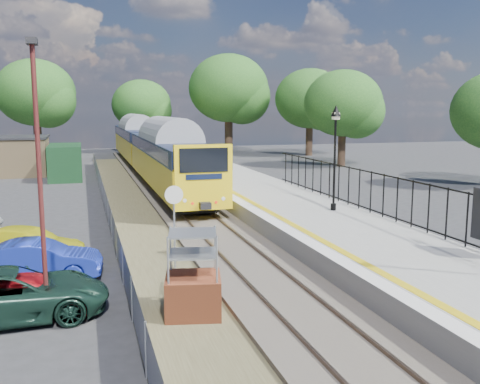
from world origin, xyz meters
name	(u,v)px	position (x,y,z in m)	size (l,w,h in m)	color
ground	(264,282)	(0.00, 0.00, 0.00)	(120.00, 120.00, 0.00)	#2D2D30
track_bed	(189,219)	(-0.47, 9.67, 0.09)	(5.90, 80.00, 0.29)	#473F38
platform	(293,213)	(4.20, 8.00, 0.45)	(5.00, 70.00, 0.90)	gray
platform_edge	(251,206)	(2.14, 8.00, 0.90)	(0.90, 70.00, 0.01)	silver
victorian_lamp_north	(335,133)	(5.30, 6.00, 4.30)	(0.44, 0.44, 4.60)	black
palisade_fence	(408,202)	(6.55, 2.24, 1.84)	(0.12, 26.00, 2.00)	black
wire_fence	(106,205)	(-4.20, 12.00, 0.60)	(0.06, 52.00, 1.20)	#999EA3
outbuilding	(9,157)	(-10.91, 31.21, 1.52)	(10.80, 10.10, 3.12)	#A0855A
tree_line	(146,97)	(1.40, 42.00, 6.61)	(56.80, 43.80, 11.88)	#332319
train	(149,146)	(0.00, 28.87, 2.34)	(2.82, 40.83, 3.51)	yellow
brick_plinth	(193,276)	(-2.65, -2.06, 1.09)	(1.66, 1.66, 2.27)	#954526
speed_sign	(174,214)	(-2.50, 1.61, 2.00)	(0.59, 0.12, 2.92)	#999EA3
carpark_lamp	(39,165)	(-6.27, -1.24, 3.98)	(0.25, 0.50, 6.97)	#541E1C
car_green	(11,294)	(-7.13, -0.99, 0.67)	(2.23, 4.83, 1.34)	#142F25
car_red	(27,294)	(-6.76, -0.81, 0.58)	(1.38, 3.43, 1.17)	#B61018
car_blue	(39,260)	(-6.68, 2.30, 0.63)	(1.33, 3.81, 1.26)	#1B2FA7
car_yellow	(29,244)	(-7.19, 4.59, 0.60)	(1.69, 4.15, 1.20)	yellow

